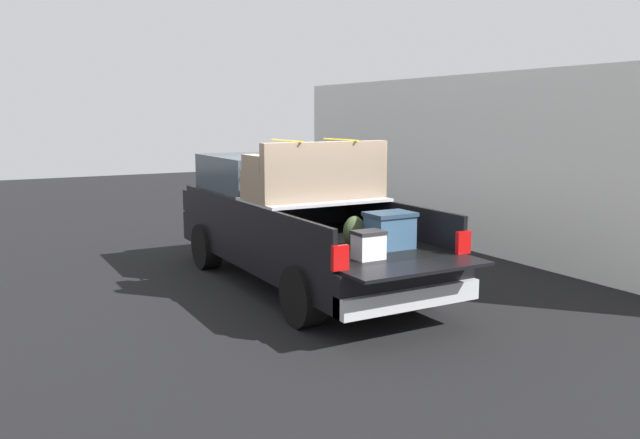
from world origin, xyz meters
TOP-DOWN VIEW (x-y plane):
  - ground_plane at (0.00, 0.00)m, footprint 40.00×40.00m
  - pickup_truck at (0.38, -0.00)m, footprint 6.05×2.06m
  - building_facade at (1.14, -4.20)m, footprint 11.50×0.36m
  - trash_can at (4.27, -3.05)m, footprint 0.60×0.60m

SIDE VIEW (x-z plane):
  - ground_plane at x=0.00m, z-range 0.00..0.00m
  - trash_can at x=4.27m, z-range 0.01..0.99m
  - pickup_truck at x=0.38m, z-range -0.15..2.08m
  - building_facade at x=1.14m, z-range 0.00..3.33m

